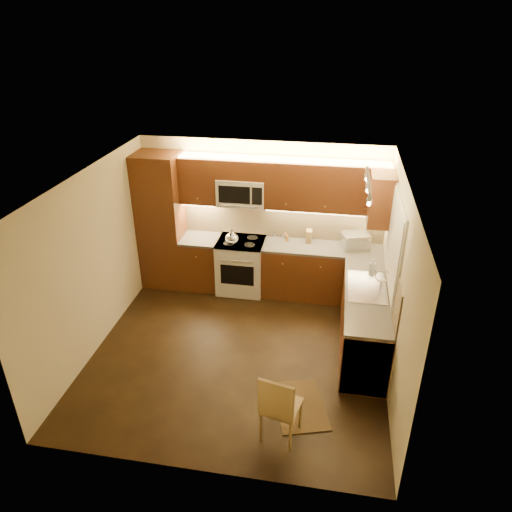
% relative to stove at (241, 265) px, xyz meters
% --- Properties ---
extents(floor, '(4.00, 4.00, 0.01)m').
position_rel_stove_xyz_m(floor, '(0.30, -1.68, -0.46)').
color(floor, black).
rests_on(floor, ground).
extents(ceiling, '(4.00, 4.00, 0.01)m').
position_rel_stove_xyz_m(ceiling, '(0.30, -1.68, 2.04)').
color(ceiling, beige).
rests_on(ceiling, ground).
extents(wall_back, '(4.00, 0.01, 2.50)m').
position_rel_stove_xyz_m(wall_back, '(0.30, 0.32, 0.79)').
color(wall_back, beige).
rests_on(wall_back, ground).
extents(wall_front, '(4.00, 0.01, 2.50)m').
position_rel_stove_xyz_m(wall_front, '(0.30, -3.67, 0.79)').
color(wall_front, beige).
rests_on(wall_front, ground).
extents(wall_left, '(0.01, 4.00, 2.50)m').
position_rel_stove_xyz_m(wall_left, '(-1.70, -1.68, 0.79)').
color(wall_left, beige).
rests_on(wall_left, ground).
extents(wall_right, '(0.01, 4.00, 2.50)m').
position_rel_stove_xyz_m(wall_right, '(2.30, -1.68, 0.79)').
color(wall_right, beige).
rests_on(wall_right, ground).
extents(pantry, '(0.70, 0.60, 2.30)m').
position_rel_stove_xyz_m(pantry, '(-1.35, 0.02, 0.69)').
color(pantry, '#48190F').
rests_on(pantry, floor).
extents(base_cab_back_left, '(0.62, 0.60, 0.86)m').
position_rel_stove_xyz_m(base_cab_back_left, '(-0.69, 0.02, -0.03)').
color(base_cab_back_left, '#48190F').
rests_on(base_cab_back_left, floor).
extents(counter_back_left, '(0.62, 0.60, 0.04)m').
position_rel_stove_xyz_m(counter_back_left, '(-0.69, 0.02, 0.42)').
color(counter_back_left, '#32302E').
rests_on(counter_back_left, base_cab_back_left).
extents(base_cab_back_right, '(1.92, 0.60, 0.86)m').
position_rel_stove_xyz_m(base_cab_back_right, '(1.34, 0.02, -0.03)').
color(base_cab_back_right, '#48190F').
rests_on(base_cab_back_right, floor).
extents(counter_back_right, '(1.92, 0.60, 0.04)m').
position_rel_stove_xyz_m(counter_back_right, '(1.34, 0.02, 0.42)').
color(counter_back_right, '#32302E').
rests_on(counter_back_right, base_cab_back_right).
extents(base_cab_right, '(0.60, 2.00, 0.86)m').
position_rel_stove_xyz_m(base_cab_right, '(2.00, -1.28, -0.03)').
color(base_cab_right, '#48190F').
rests_on(base_cab_right, floor).
extents(counter_right, '(0.60, 2.00, 0.04)m').
position_rel_stove_xyz_m(counter_right, '(2.00, -1.28, 0.42)').
color(counter_right, '#32302E').
rests_on(counter_right, base_cab_right).
extents(dishwasher, '(0.58, 0.60, 0.84)m').
position_rel_stove_xyz_m(dishwasher, '(2.00, -1.98, -0.03)').
color(dishwasher, silver).
rests_on(dishwasher, floor).
extents(backsplash_back, '(3.30, 0.02, 0.60)m').
position_rel_stove_xyz_m(backsplash_back, '(0.65, 0.31, 0.74)').
color(backsplash_back, tan).
rests_on(backsplash_back, wall_back).
extents(backsplash_right, '(0.02, 2.00, 0.60)m').
position_rel_stove_xyz_m(backsplash_right, '(2.29, -1.28, 0.74)').
color(backsplash_right, tan).
rests_on(backsplash_right, wall_right).
extents(upper_cab_back_left, '(0.62, 0.35, 0.75)m').
position_rel_stove_xyz_m(upper_cab_back_left, '(-0.69, 0.15, 1.42)').
color(upper_cab_back_left, '#48190F').
rests_on(upper_cab_back_left, wall_back).
extents(upper_cab_back_right, '(1.92, 0.35, 0.75)m').
position_rel_stove_xyz_m(upper_cab_back_right, '(1.34, 0.15, 1.42)').
color(upper_cab_back_right, '#48190F').
rests_on(upper_cab_back_right, wall_back).
extents(upper_cab_bridge, '(0.76, 0.35, 0.31)m').
position_rel_stove_xyz_m(upper_cab_bridge, '(0.00, 0.15, 1.63)').
color(upper_cab_bridge, '#48190F').
rests_on(upper_cab_bridge, wall_back).
extents(upper_cab_right_corner, '(0.35, 0.50, 0.75)m').
position_rel_stove_xyz_m(upper_cab_right_corner, '(2.12, -0.28, 1.42)').
color(upper_cab_right_corner, '#48190F').
rests_on(upper_cab_right_corner, wall_right).
extents(stove, '(0.76, 0.65, 0.92)m').
position_rel_stove_xyz_m(stove, '(0.00, 0.00, 0.00)').
color(stove, silver).
rests_on(stove, floor).
extents(microwave, '(0.76, 0.38, 0.44)m').
position_rel_stove_xyz_m(microwave, '(0.00, 0.14, 1.26)').
color(microwave, silver).
rests_on(microwave, wall_back).
extents(window_frame, '(0.03, 1.44, 1.24)m').
position_rel_stove_xyz_m(window_frame, '(2.29, -1.12, 1.14)').
color(window_frame, silver).
rests_on(window_frame, wall_right).
extents(window_blinds, '(0.02, 1.36, 1.16)m').
position_rel_stove_xyz_m(window_blinds, '(2.27, -1.12, 1.14)').
color(window_blinds, silver).
rests_on(window_blinds, wall_right).
extents(sink, '(0.52, 0.86, 0.15)m').
position_rel_stove_xyz_m(sink, '(2.00, -1.12, 0.52)').
color(sink, silver).
rests_on(sink, counter_right).
extents(faucet, '(0.20, 0.04, 0.30)m').
position_rel_stove_xyz_m(faucet, '(2.18, -1.12, 0.59)').
color(faucet, silver).
rests_on(faucet, counter_right).
extents(track_light_bar, '(0.04, 1.20, 0.03)m').
position_rel_stove_xyz_m(track_light_bar, '(1.85, -1.27, 2.00)').
color(track_light_bar, silver).
rests_on(track_light_bar, ceiling).
extents(kettle, '(0.21, 0.21, 0.24)m').
position_rel_stove_xyz_m(kettle, '(-0.12, -0.11, 0.58)').
color(kettle, silver).
rests_on(kettle, stove).
extents(toaster_oven, '(0.49, 0.42, 0.25)m').
position_rel_stove_xyz_m(toaster_oven, '(1.83, 0.10, 0.56)').
color(toaster_oven, silver).
rests_on(toaster_oven, counter_back_right).
extents(knife_block, '(0.10, 0.15, 0.21)m').
position_rel_stove_xyz_m(knife_block, '(1.10, 0.18, 0.54)').
color(knife_block, olive).
rests_on(knife_block, counter_back_right).
extents(spice_jar_a, '(0.05, 0.05, 0.09)m').
position_rel_stove_xyz_m(spice_jar_a, '(0.52, 0.26, 0.49)').
color(spice_jar_a, silver).
rests_on(spice_jar_a, counter_back_right).
extents(spice_jar_b, '(0.05, 0.05, 0.10)m').
position_rel_stove_xyz_m(spice_jar_b, '(0.74, 0.15, 0.49)').
color(spice_jar_b, brown).
rests_on(spice_jar_b, counter_back_right).
extents(spice_jar_c, '(0.06, 0.06, 0.08)m').
position_rel_stove_xyz_m(spice_jar_c, '(0.67, 0.26, 0.48)').
color(spice_jar_c, silver).
rests_on(spice_jar_c, counter_back_right).
extents(spice_jar_d, '(0.06, 0.06, 0.09)m').
position_rel_stove_xyz_m(spice_jar_d, '(0.71, 0.26, 0.48)').
color(spice_jar_d, olive).
rests_on(spice_jar_d, counter_back_right).
extents(soap_bottle, '(0.11, 0.11, 0.18)m').
position_rel_stove_xyz_m(soap_bottle, '(2.09, -0.62, 0.53)').
color(soap_bottle, '#BCBCC0').
rests_on(soap_bottle, counter_right).
extents(rug, '(0.80, 1.00, 0.01)m').
position_rel_stove_xyz_m(rug, '(1.24, -2.58, -0.45)').
color(rug, black).
rests_on(rug, floor).
extents(dining_chair, '(0.48, 0.48, 0.90)m').
position_rel_stove_xyz_m(dining_chair, '(1.07, -3.05, -0.01)').
color(dining_chair, olive).
rests_on(dining_chair, floor).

